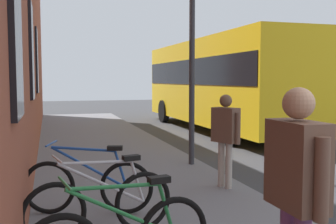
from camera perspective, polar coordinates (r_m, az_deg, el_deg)
ground at (r=8.99m, az=12.08°, el=-7.92°), size 60.00×60.00×0.00m
sidewalk_pavement at (r=9.98m, az=-7.77°, el=-6.25°), size 24.00×3.50×0.12m
bicycle_leaning_wall at (r=4.77m, az=-9.32°, el=-12.80°), size 0.53×1.75×0.97m
bicycle_under_window at (r=5.63m, az=-11.17°, el=-10.11°), size 0.65×1.71×0.97m
city_bus at (r=15.50m, az=7.18°, el=4.51°), size 10.52×2.70×3.35m
pedestrian_near_bus at (r=6.81m, az=8.09°, el=-2.67°), size 0.55×0.40×1.56m
pedestrian_crossing_street at (r=3.16m, az=17.64°, el=-9.14°), size 0.66×0.25×1.76m
street_lamp at (r=8.69m, az=3.41°, el=12.88°), size 0.28×0.28×5.17m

